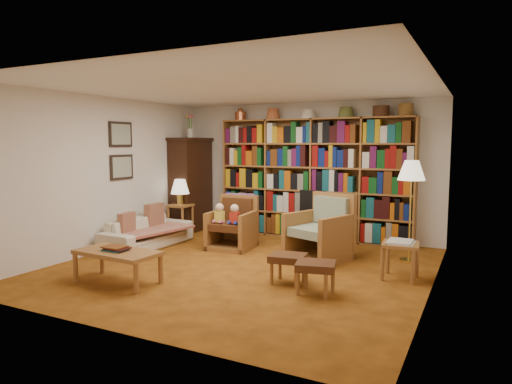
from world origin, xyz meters
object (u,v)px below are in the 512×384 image
Objects in this scene: footstool_a at (288,260)px; armchair_leather at (234,226)px; footstool_b at (316,268)px; wheelchair at (309,221)px; side_table_lamp at (180,213)px; coffee_table at (117,254)px; sofa at (147,232)px; armchair_sage at (321,234)px; side_table_papers at (400,249)px; floor_lamp at (411,175)px.

armchair_leather is at bearing 137.58° from footstool_a.
footstool_a is 0.51m from footstool_b.
footstool_a is at bearing -77.00° from wheelchair.
side_table_lamp reaches higher than coffee_table.
sofa is 1.60× the size of armchair_sage.
side_table_lamp reaches higher than footstool_a.
side_table_lamp is 0.54× the size of coffee_table.
side_table_lamp is at bearing 165.83° from side_table_papers.
footstool_a is (3.01, -1.89, -0.13)m from side_table_lamp.
floor_lamp is at bearing -1.09° from side_table_lamp.
sofa is 1.48m from armchair_leather.
footstool_b is (3.36, -1.04, 0.06)m from sofa.
side_table_lamp reaches higher than side_table_papers.
armchair_sage is 1.59m from floor_lamp.
floor_lamp is (4.20, -0.08, 0.86)m from side_table_lamp.
side_table_papers is 1.04× the size of footstool_a.
coffee_table is (-3.11, -2.75, -0.93)m from floor_lamp.
floor_lamp is 2.38m from footstool_a.
side_table_papers is (4.23, -1.07, -0.04)m from side_table_lamp.
sofa is 3.39× the size of side_table_papers.
sofa is at bearing 119.61° from coffee_table.
footstool_b is at bearing -39.62° from armchair_leather.
sofa is at bearing 164.51° from footstool_a.
wheelchair is 0.63× the size of floor_lamp.
floor_lamp is 2.39m from footstool_b.
side_table_papers is at bearing -24.60° from armchair_sage.
coffee_table is at bearing -150.73° from side_table_papers.
armchair_leather reaches higher than sofa.
wheelchair is 1.91m from floor_lamp.
wheelchair is (1.09, 0.67, 0.07)m from armchair_leather.
armchair_leather is at bearing -63.76° from sofa.
side_table_lamp reaches higher than footstool_b.
armchair_sage is 2.11× the size of side_table_papers.
floor_lamp is at bearing 41.48° from coffee_table.
floor_lamp reaches higher than side_table_papers.
armchair_sage is 1.70m from footstool_b.
coffee_table is at bearing -98.00° from armchair_leather.
floor_lamp is (2.77, 0.36, 0.93)m from armchair_leather.
footstool_a is (0.49, -2.11, -0.13)m from wheelchair.
sofa is at bearing 162.77° from footstool_b.
armchair_leather is at bearing 178.21° from armchair_sage.
armchair_sage reaches higher than sofa.
coffee_table is at bearing -115.10° from wheelchair.
footstool_a is (-1.19, -1.81, -0.99)m from floor_lamp.
side_table_papers is at bearing 29.27° from coffee_table.
armchair_sage is at bearing 91.54° from footstool_a.
floor_lamp is 1.34m from side_table_papers.
side_table_lamp is 1.13× the size of footstool_b.
armchair_leather is 1.76× the size of side_table_papers.
side_table_lamp is 1.17× the size of side_table_papers.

